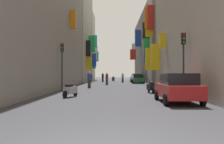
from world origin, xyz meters
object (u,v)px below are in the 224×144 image
object	(u,v)px
scooter_black	(151,87)
traffic_light_near_corner	(62,59)
pedestrian_crossing	(107,79)
pedestrian_far_away	(103,77)
pedestrian_near_left	(89,80)
traffic_light_far_corner	(183,53)
parked_car_red	(178,88)
parked_car_blue	(136,78)
pedestrian_near_right	(91,78)
scooter_blue	(113,79)
pedestrian_mid_street	(123,78)
scooter_silver	(70,90)
parked_car_green	(138,79)

from	to	relation	value
scooter_black	traffic_light_near_corner	bearing A→B (deg)	161.90
pedestrian_crossing	pedestrian_far_away	distance (m)	11.76
pedestrian_near_left	pedestrian_crossing	bearing A→B (deg)	77.52
traffic_light_far_corner	scooter_black	bearing A→B (deg)	114.33
parked_car_red	pedestrian_far_away	xyz separation A→B (m)	(-5.60, 32.78, 0.00)
scooter_black	traffic_light_far_corner	world-z (taller)	traffic_light_far_corner
parked_car_blue	pedestrian_crossing	bearing A→B (deg)	-115.07
pedestrian_crossing	pedestrian_near_right	size ratio (longest dim) A/B	1.06
parked_car_red	pedestrian_near_right	bearing A→B (deg)	103.91
scooter_blue	traffic_light_near_corner	xyz separation A→B (m)	(-4.34, -28.20, 2.41)
parked_car_red	scooter_blue	bearing A→B (deg)	95.69
pedestrian_crossing	pedestrian_mid_street	world-z (taller)	pedestrian_crossing
parked_car_red	traffic_light_near_corner	bearing A→B (deg)	131.17
pedestrian_mid_street	traffic_light_near_corner	bearing A→B (deg)	-105.86
pedestrian_near_right	pedestrian_far_away	world-z (taller)	pedestrian_far_away
pedestrian_near_left	pedestrian_mid_street	world-z (taller)	pedestrian_near_left
scooter_blue	pedestrian_mid_street	bearing A→B (deg)	-76.85
scooter_silver	pedestrian_mid_street	distance (m)	27.57
scooter_silver	scooter_black	world-z (taller)	same
parked_car_green	scooter_blue	world-z (taller)	parked_car_green
scooter_silver	traffic_light_near_corner	distance (m)	6.83
parked_car_blue	scooter_blue	world-z (taller)	parked_car_blue
pedestrian_near_right	pedestrian_mid_street	xyz separation A→B (m)	(5.43, 0.02, 0.02)
scooter_silver	pedestrian_crossing	distance (m)	18.06
parked_car_blue	pedestrian_mid_street	bearing A→B (deg)	-157.53
pedestrian_near_left	traffic_light_near_corner	world-z (taller)	traffic_light_near_corner
parked_car_green	pedestrian_near_right	bearing A→B (deg)	151.71
parked_car_blue	scooter_silver	size ratio (longest dim) A/B	2.28
scooter_blue	traffic_light_near_corner	bearing A→B (deg)	-98.76
parked_car_red	pedestrian_near_right	world-z (taller)	parked_car_red
scooter_blue	pedestrian_near_right	xyz separation A→B (m)	(-3.78, -7.11, 0.30)
parked_car_blue	parked_car_green	distance (m)	5.14
scooter_blue	pedestrian_near_left	xyz separation A→B (m)	(-2.36, -23.72, 0.41)
parked_car_green	scooter_silver	size ratio (longest dim) A/B	2.08
parked_car_red	pedestrian_near_left	bearing A→B (deg)	113.95
parked_car_green	pedestrian_far_away	world-z (taller)	pedestrian_far_away
traffic_light_far_corner	pedestrian_far_away	bearing A→B (deg)	102.82
scooter_silver	pedestrian_near_right	size ratio (longest dim) A/B	1.24
scooter_black	pedestrian_crossing	world-z (taller)	pedestrian_crossing
pedestrian_near_left	scooter_blue	bearing A→B (deg)	84.31
scooter_black	parked_car_blue	bearing A→B (deg)	88.07
pedestrian_far_away	traffic_light_far_corner	bearing A→B (deg)	-77.18
parked_car_green	pedestrian_mid_street	size ratio (longest dim) A/B	2.52
scooter_black	pedestrian_crossing	bearing A→B (deg)	105.54
scooter_blue	scooter_black	size ratio (longest dim) A/B	0.90
scooter_black	pedestrian_mid_street	world-z (taller)	pedestrian_mid_street
pedestrian_far_away	pedestrian_crossing	bearing A→B (deg)	-84.47
parked_car_red	pedestrian_crossing	xyz separation A→B (m)	(-4.47, 21.07, 0.01)
pedestrian_near_left	pedestrian_near_right	world-z (taller)	pedestrian_near_left
parked_car_red	traffic_light_far_corner	bearing A→B (deg)	70.10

